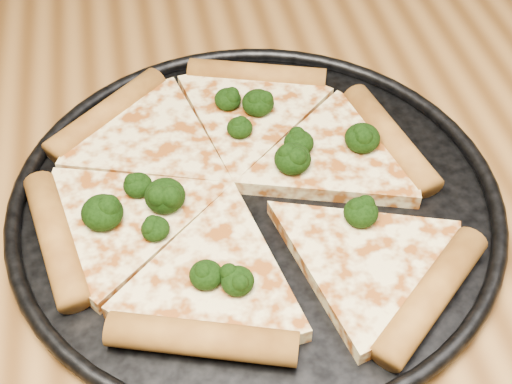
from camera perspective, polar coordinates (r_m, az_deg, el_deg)
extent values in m
cube|color=#8F5E2C|center=(0.58, -1.47, -4.25)|extent=(1.20, 0.90, 0.04)
cylinder|color=black|center=(0.58, 0.00, -0.88)|extent=(0.38, 0.38, 0.01)
torus|color=black|center=(0.58, 0.00, -0.41)|extent=(0.40, 0.40, 0.01)
cylinder|color=#AF722B|center=(0.63, 10.59, 4.22)|extent=(0.05, 0.13, 0.02)
cylinder|color=#AF722B|center=(0.68, 0.06, 9.23)|extent=(0.13, 0.06, 0.02)
cylinder|color=#AF722B|center=(0.65, -11.71, 6.08)|extent=(0.11, 0.10, 0.02)
cylinder|color=#AF722B|center=(0.56, -15.58, -3.53)|extent=(0.05, 0.13, 0.02)
cylinder|color=#AF722B|center=(0.49, -4.30, -11.52)|extent=(0.13, 0.06, 0.02)
cylinder|color=#AF722B|center=(0.52, 13.75, -7.94)|extent=(0.11, 0.10, 0.02)
ellipsoid|color=black|center=(0.51, -3.98, -6.56)|extent=(0.02, 0.02, 0.02)
ellipsoid|color=black|center=(0.61, -1.30, 5.11)|extent=(0.02, 0.02, 0.02)
ellipsoid|color=black|center=(0.60, 3.41, 3.92)|extent=(0.03, 0.03, 0.02)
ellipsoid|color=black|center=(0.57, -9.35, 0.54)|extent=(0.02, 0.02, 0.02)
ellipsoid|color=black|center=(0.64, 0.16, 7.09)|extent=(0.03, 0.03, 0.02)
ellipsoid|color=black|center=(0.55, 8.31, -1.61)|extent=(0.03, 0.03, 0.02)
ellipsoid|color=black|center=(0.58, 2.92, 2.64)|extent=(0.03, 0.03, 0.02)
ellipsoid|color=black|center=(0.54, -7.98, -2.90)|extent=(0.02, 0.02, 0.02)
ellipsoid|color=black|center=(0.55, -12.08, -1.60)|extent=(0.03, 0.03, 0.02)
ellipsoid|color=black|center=(0.64, -2.25, 7.36)|extent=(0.02, 0.02, 0.02)
ellipsoid|color=black|center=(0.50, -1.48, -7.06)|extent=(0.02, 0.02, 0.02)
ellipsoid|color=black|center=(0.61, 8.43, 4.25)|extent=(0.03, 0.03, 0.02)
ellipsoid|color=black|center=(0.56, -7.23, -0.29)|extent=(0.03, 0.03, 0.02)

